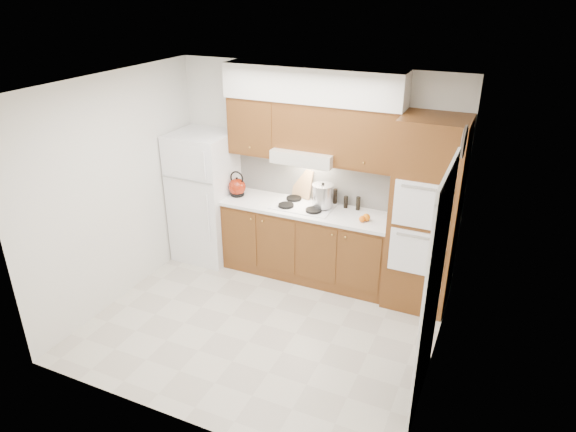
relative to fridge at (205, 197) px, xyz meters
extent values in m
plane|color=beige|center=(1.41, -1.14, -0.86)|extent=(3.60, 3.60, 0.00)
plane|color=white|center=(1.41, -1.14, 1.74)|extent=(3.60, 3.60, 0.00)
cube|color=silver|center=(1.41, 0.36, 0.44)|extent=(3.60, 0.02, 2.60)
cube|color=silver|center=(-0.40, -1.14, 0.44)|extent=(0.02, 3.00, 2.60)
cube|color=silver|center=(3.21, -1.14, 0.44)|extent=(0.02, 3.00, 2.60)
cube|color=white|center=(0.00, 0.00, 0.00)|extent=(0.75, 0.72, 1.72)
cube|color=brown|center=(1.43, 0.06, -0.41)|extent=(2.11, 0.60, 0.90)
cube|color=white|center=(1.43, 0.05, 0.06)|extent=(2.13, 0.62, 0.04)
cube|color=white|center=(1.43, 0.34, 0.36)|extent=(2.11, 0.03, 0.56)
cube|color=brown|center=(2.85, 0.03, 0.24)|extent=(0.70, 0.65, 2.20)
cube|color=brown|center=(0.69, 0.19, 0.99)|extent=(0.63, 0.33, 0.70)
cube|color=brown|center=(2.12, 0.19, 0.99)|extent=(0.73, 0.33, 0.70)
cube|color=silver|center=(1.38, 0.13, 0.71)|extent=(0.75, 0.45, 0.15)
cube|color=brown|center=(1.38, 0.19, 1.06)|extent=(0.75, 0.33, 0.55)
cube|color=silver|center=(1.43, 0.18, 1.54)|extent=(2.13, 0.36, 0.40)
cube|color=white|center=(1.38, 0.07, 0.09)|extent=(0.74, 0.50, 0.01)
cube|color=black|center=(3.19, -1.49, 0.19)|extent=(0.02, 0.90, 2.10)
cylinder|color=#3F3833|center=(3.19, -0.59, 1.29)|extent=(0.02, 0.30, 0.30)
sphere|color=maroon|center=(0.47, 0.04, 0.20)|extent=(0.29, 0.29, 0.22)
cube|color=tan|center=(1.27, 0.31, 0.28)|extent=(0.29, 0.17, 0.37)
cylinder|color=#B8B8BD|center=(1.61, 0.11, 0.24)|extent=(0.30, 0.30, 0.26)
cylinder|color=black|center=(1.71, 0.29, 0.18)|extent=(0.07, 0.07, 0.20)
cylinder|color=black|center=(2.02, 0.24, 0.16)|extent=(0.06, 0.06, 0.17)
cylinder|color=black|center=(1.87, 0.24, 0.15)|extent=(0.07, 0.07, 0.15)
sphere|color=orange|center=(2.17, -0.08, 0.12)|extent=(0.10, 0.10, 0.08)
sphere|color=orange|center=(2.20, -0.03, 0.12)|extent=(0.09, 0.09, 0.09)
camera|label=1|loc=(3.57, -5.27, 2.59)|focal=32.00mm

